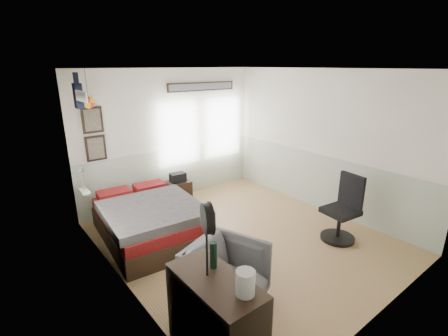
{
  "coord_description": "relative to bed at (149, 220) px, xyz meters",
  "views": [
    {
      "loc": [
        -3.23,
        -3.54,
        2.76
      ],
      "look_at": [
        -0.1,
        0.4,
        1.15
      ],
      "focal_mm": 26.0,
      "sensor_mm": 36.0,
      "label": 1
    }
  ],
  "objects": [
    {
      "name": "bed",
      "position": [
        0.0,
        0.0,
        0.0
      ],
      "size": [
        1.58,
        2.11,
        0.64
      ],
      "rotation": [
        0.0,
        0.0,
        -0.09
      ],
      "color": "#342214",
      "rests_on": "ground_plane"
    },
    {
      "name": "task_chair",
      "position": [
        2.45,
        -2.0,
        0.14
      ],
      "size": [
        0.55,
        0.55,
        1.1
      ],
      "rotation": [
        0.0,
        0.0,
        -0.12
      ],
      "color": "black",
      "rests_on": "ground_plane"
    },
    {
      "name": "dresser",
      "position": [
        -0.54,
        -2.54,
        0.14
      ],
      "size": [
        0.48,
        1.0,
        0.9
      ],
      "primitive_type": "cube",
      "color": "#342214",
      "rests_on": "ground_plane"
    },
    {
      "name": "ground_plane",
      "position": [
        1.2,
        -1.01,
        -0.32
      ],
      "size": [
        4.0,
        4.5,
        0.01
      ],
      "primitive_type": "cube",
      "color": "#9F7445"
    },
    {
      "name": "kettle",
      "position": [
        -0.46,
        -2.86,
        0.7
      ],
      "size": [
        0.2,
        0.17,
        0.22
      ],
      "rotation": [
        0.0,
        0.0,
        0.18
      ],
      "color": "silver",
      "rests_on": "dresser"
    },
    {
      "name": "room_shell",
      "position": [
        1.12,
        -0.82,
        1.3
      ],
      "size": [
        4.02,
        4.52,
        2.71
      ],
      "color": "silver",
      "rests_on": "ground_plane"
    },
    {
      "name": "armchair",
      "position": [
        0.02,
        -2.01,
        0.07
      ],
      "size": [
        1.06,
        1.07,
        0.77
      ],
      "primitive_type": "imported",
      "rotation": [
        0.0,
        0.0,
        0.35
      ],
      "color": "#5B5B5B",
      "rests_on": "ground_plane"
    },
    {
      "name": "stand_fan",
      "position": [
        -0.55,
        -2.45,
        1.15
      ],
      "size": [
        0.18,
        0.28,
        0.73
      ],
      "rotation": [
        0.0,
        0.0,
        -0.39
      ],
      "color": "black",
      "rests_on": "dresser"
    },
    {
      "name": "wall_decor",
      "position": [
        0.09,
        0.95,
        1.79
      ],
      "size": [
        3.55,
        1.32,
        1.44
      ],
      "color": "black",
      "rests_on": "room_shell"
    },
    {
      "name": "nightstand",
      "position": [
        1.12,
        0.95,
        -0.08
      ],
      "size": [
        0.48,
        0.39,
        0.47
      ],
      "primitive_type": "cube",
      "rotation": [
        0.0,
        0.0,
        -0.03
      ],
      "color": "#342214",
      "rests_on": "ground_plane"
    },
    {
      "name": "bottle",
      "position": [
        -0.45,
        -2.39,
        0.73
      ],
      "size": [
        0.07,
        0.07,
        0.27
      ],
      "primitive_type": "cylinder",
      "color": "black",
      "rests_on": "dresser"
    },
    {
      "name": "black_bag",
      "position": [
        1.12,
        0.95,
        0.25
      ],
      "size": [
        0.32,
        0.22,
        0.18
      ],
      "primitive_type": "cube",
      "rotation": [
        0.0,
        0.0,
        -0.07
      ],
      "color": "black",
      "rests_on": "nightstand"
    }
  ]
}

